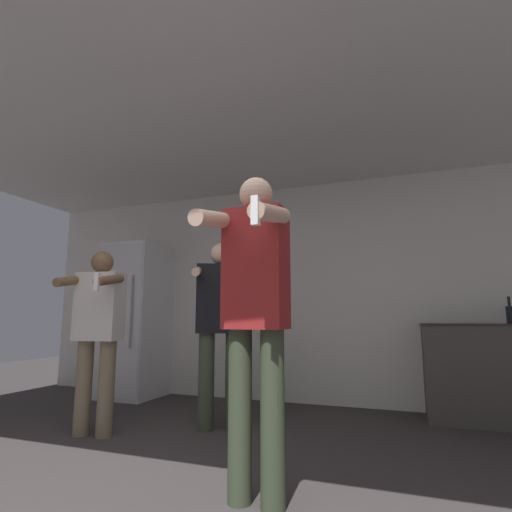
{
  "coord_description": "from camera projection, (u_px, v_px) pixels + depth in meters",
  "views": [
    {
      "loc": [
        1.22,
        -1.37,
        0.96
      ],
      "look_at": [
        0.46,
        0.72,
        1.3
      ],
      "focal_mm": 28.0,
      "sensor_mm": 36.0,
      "label": 1
    }
  ],
  "objects": [
    {
      "name": "counter",
      "position": [
        509.0,
        374.0,
        3.65
      ],
      "size": [
        1.47,
        0.56,
        0.9
      ],
      "color": "#47423D",
      "rests_on": "ground_plane"
    },
    {
      "name": "person_spectator_back",
      "position": [
        221.0,
        321.0,
        3.59
      ],
      "size": [
        0.58,
        0.56,
        1.64
      ],
      "color": "#38422D",
      "rests_on": "ground_plane"
    },
    {
      "name": "person_woman_foreground",
      "position": [
        255.0,
        306.0,
        2.19
      ],
      "size": [
        0.43,
        0.53,
        1.76
      ],
      "color": "#38422D",
      "rests_on": "ground_plane"
    },
    {
      "name": "refrigerator",
      "position": [
        134.0,
        319.0,
        5.03
      ],
      "size": [
        0.69,
        0.72,
        1.88
      ],
      "color": "white",
      "rests_on": "ground_plane"
    },
    {
      "name": "bottle_tall_gin",
      "position": [
        510.0,
        314.0,
        3.68
      ],
      "size": [
        0.07,
        0.07,
        0.27
      ],
      "color": "black",
      "rests_on": "counter"
    },
    {
      "name": "person_man_side",
      "position": [
        98.0,
        327.0,
        3.39
      ],
      "size": [
        0.48,
        0.49,
        1.53
      ],
      "color": "#75664C",
      "rests_on": "ground_plane"
    },
    {
      "name": "ceiling_slab",
      "position": [
        241.0,
        128.0,
        3.43
      ],
      "size": [
        7.0,
        3.75,
        0.05
      ],
      "color": "silver",
      "rests_on": "wall_back"
    },
    {
      "name": "wall_back",
      "position": [
        293.0,
        291.0,
        4.76
      ],
      "size": [
        7.0,
        0.06,
        2.55
      ],
      "color": "silver",
      "rests_on": "ground_plane"
    }
  ]
}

